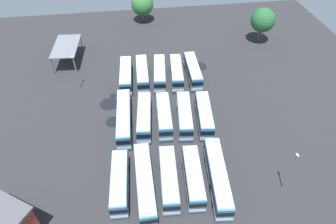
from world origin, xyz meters
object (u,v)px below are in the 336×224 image
object	(u,v)px
bus_row0_slot0	(217,177)
bus_row1_slot1	(184,115)
bus_row1_slot0	(204,115)
lamp_post_far_corner	(76,71)
bus_row0_slot2	(169,179)
bus_row1_slot3	(144,117)
bus_row2_slot4	(126,75)
bus_row2_slot1	(176,72)
bus_row2_slot0	(193,71)
tree_east_edge	(263,20)
maintenance_shelter	(66,46)
bus_row0_slot3	(145,183)
bus_row0_slot4	(120,182)
bus_row0_slot1	(193,177)
lamp_post_by_building	(290,170)
bus_row1_slot2	(164,116)
bus_row1_slot4	(124,118)
tree_west_edge	(142,4)
bus_row2_slot3	(142,74)
bus_row2_slot2	(160,73)

from	to	relation	value
bus_row0_slot0	bus_row1_slot1	bearing A→B (deg)	10.17
bus_row1_slot0	lamp_post_far_corner	distance (m)	28.85
bus_row0_slot2	bus_row1_slot3	size ratio (longest dim) A/B	0.97
bus_row2_slot4	bus_row2_slot1	bearing A→B (deg)	-92.78
bus_row2_slot0	tree_east_edge	xyz separation A→B (m)	(13.68, -21.29, 4.31)
bus_row0_slot0	maintenance_shelter	xyz separation A→B (m)	(39.99, 27.01, 2.26)
bus_row0_slot3	lamp_post_far_corner	bearing A→B (deg)	23.52
bus_row0_slot3	bus_row1_slot3	bearing A→B (deg)	-4.49
tree_east_edge	bus_row0_slot2	bearing A→B (deg)	143.45
bus_row1_slot0	bus_row0_slot4	bearing A→B (deg)	128.15
bus_row1_slot1	bus_row0_slot0	bearing A→B (deg)	-169.83
bus_row0_slot1	lamp_post_by_building	bearing A→B (deg)	-100.55
bus_row1_slot1	bus_row2_slot1	world-z (taller)	same
tree_east_edge	bus_row2_slot0	bearing A→B (deg)	122.72
bus_row2_slot4	bus_row0_slot3	bearing A→B (deg)	-176.43
bus_row0_slot2	lamp_post_far_corner	size ratio (longest dim) A/B	1.34
bus_row2_slot1	lamp_post_far_corner	bearing A→B (deg)	90.27
bus_row0_slot2	bus_row0_slot1	bearing A→B (deg)	-94.07
bus_row1_slot0	bus_row2_slot4	size ratio (longest dim) A/B	0.98
bus_row2_slot0	bus_row1_slot2	bearing A→B (deg)	148.46
bus_row0_slot2	bus_row1_slot0	xyz separation A→B (m)	(13.33, -8.82, -0.00)
bus_row1_slot4	bus_row2_slot0	world-z (taller)	same
bus_row0_slot0	tree_west_edge	size ratio (longest dim) A/B	1.60
bus_row1_slot1	tree_west_edge	size ratio (longest dim) A/B	1.27
bus_row1_slot2	maintenance_shelter	size ratio (longest dim) A/B	0.93
bus_row0_slot1	bus_row2_slot1	size ratio (longest dim) A/B	0.98
bus_row0_slot4	bus_row2_slot1	world-z (taller)	same
bus_row0_slot1	bus_row0_slot2	bearing A→B (deg)	85.93
bus_row0_slot3	maintenance_shelter	bearing A→B (deg)	21.55
bus_row1_slot0	bus_row2_slot3	bearing A→B (deg)	35.08
bus_row1_slot2	bus_row2_slot3	bearing A→B (deg)	11.91
bus_row0_slot4	bus_row2_slot2	xyz separation A→B (m)	(27.80, -9.66, 0.00)
lamp_post_far_corner	bus_row0_slot1	bearing A→B (deg)	-144.79
bus_row0_slot3	bus_row1_slot4	bearing A→B (deg)	10.28
bus_row0_slot0	bus_row2_slot0	xyz separation A→B (m)	(28.81, -2.02, -0.00)
bus_row2_slot2	bus_row2_slot1	bearing A→B (deg)	-94.29
bus_row2_slot3	tree_west_edge	distance (m)	30.05
bus_row2_slot2	maintenance_shelter	distance (m)	24.19
bus_row0_slot3	bus_row2_slot2	xyz separation A→B (m)	(28.44, -5.81, -0.00)
bus_row0_slot2	maintenance_shelter	world-z (taller)	maintenance_shelter
bus_row2_slot1	bus_row2_slot3	xyz separation A→B (m)	(0.64, 7.72, 0.00)
bus_row1_slot3	lamp_post_by_building	distance (m)	27.05
bus_row0_slot1	bus_row1_slot1	xyz separation A→B (m)	(14.04, -1.20, 0.00)
lamp_post_by_building	tree_east_edge	xyz separation A→B (m)	(44.65, -12.98, 1.68)
bus_row1_slot3	bus_row2_slot4	world-z (taller)	same
bus_row1_slot3	bus_row2_slot1	bearing A→B (deg)	-32.14
bus_row0_slot1	lamp_post_by_building	world-z (taller)	lamp_post_by_building
bus_row2_slot3	bus_row2_slot4	bearing A→B (deg)	91.36
bus_row0_slot1	bus_row1_slot0	xyz separation A→B (m)	(13.60, -4.98, 0.00)
bus_row0_slot2	bus_row1_slot2	world-z (taller)	same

